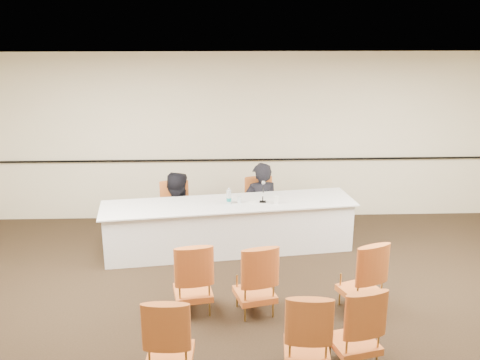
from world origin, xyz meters
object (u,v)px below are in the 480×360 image
microphone (263,193)px  aud_chair_front_right (361,275)px  water_bottle (229,196)px  aud_chair_back_right (355,324)px  aud_chair_front_mid (255,278)px  aud_chair_back_mid (307,331)px  panelist_main (260,211)px  aud_chair_back_left (170,336)px  panelist_second_chair (175,212)px  panelist_main_chair (261,207)px  panel_table (229,226)px  coffee_cup (276,200)px  aud_chair_front_left (193,276)px  panelist_second (176,221)px  drinking_glass (239,200)px

microphone → aud_chair_front_right: (1.09, -1.87, -0.47)m
water_bottle → aud_chair_back_right: water_bottle is taller
aud_chair_front_mid → aud_chair_back_mid: size_ratio=1.00×
water_bottle → aud_chair_back_right: size_ratio=0.27×
panelist_main → water_bottle: bearing=39.8°
water_bottle → aud_chair_back_mid: bearing=-76.2°
microphone → aud_chair_front_right: microphone is taller
microphone → aud_chair_back_left: size_ratio=0.32×
microphone → panelist_second_chair: bearing=168.7°
panelist_main_chair → panel_table: bearing=-137.4°
panelist_main_chair → coffee_cup: panelist_main_chair is taller
aud_chair_front_mid → panel_table: bearing=84.4°
water_bottle → coffee_cup: size_ratio=2.08×
aud_chair_back_left → aud_chair_back_mid: (1.40, 0.04, 0.00)m
aud_chair_front_left → microphone: bearing=51.4°
aud_chair_front_left → aud_chair_back_right: same height
panelist_main → aud_chair_back_right: (0.72, -3.65, 0.07)m
aud_chair_front_mid → aud_chair_back_left: (-0.94, -1.22, 0.00)m
panelist_main → coffee_cup: bearing=91.7°
panelist_main → panelist_second: (-1.42, -0.19, -0.09)m
panelist_main_chair → drinking_glass: (-0.38, -0.68, 0.36)m
aud_chair_front_left → aud_chair_front_right: 2.11m
panel_table → aud_chair_front_mid: size_ratio=4.15×
panelist_main_chair → aud_chair_back_mid: (0.20, -3.74, 0.00)m
panelist_main → aud_chair_back_mid: size_ratio=1.80×
aud_chair_front_right → drinking_glass: bearing=106.3°
panelist_second → water_bottle: size_ratio=6.63×
panelist_second → aud_chair_front_left: panelist_second is taller
aud_chair_back_left → aud_chair_front_left: bearing=85.0°
panelist_main → aud_chair_back_right: bearing=88.7°
panelist_main_chair → aud_chair_back_left: size_ratio=1.00×
microphone → aud_chair_front_left: bearing=-111.8°
microphone → aud_chair_front_right: 2.22m
coffee_cup → aud_chair_back_left: 3.38m
aud_chair_front_right → aud_chair_back_right: same height
aud_chair_front_right → coffee_cup: bearing=94.4°
drinking_glass → aud_chair_front_left: 1.96m
microphone → aud_chair_front_left: (-1.01, -1.83, -0.47)m
microphone → aud_chair_back_mid: 3.13m
panelist_main_chair → coffee_cup: bearing=-83.5°
aud_chair_front_left → aud_chair_back_mid: bearing=-55.1°
aud_chair_back_right → panel_table: bearing=98.8°
coffee_cup → aud_chair_front_mid: (-0.44, -1.83, -0.38)m
panelist_main → microphone: panelist_main is taller
water_bottle → aud_chair_back_mid: water_bottle is taller
panelist_second_chair → aud_chair_front_right: same height
panelist_second → microphone: bearing=160.5°
panelist_second → panelist_second_chair: 0.16m
panel_table → panelist_second: (-0.88, 0.46, -0.08)m
aud_chair_back_mid → aud_chair_back_right: (0.52, 0.10, 0.00)m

